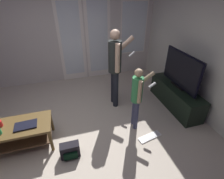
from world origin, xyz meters
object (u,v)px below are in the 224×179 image
object	(u,v)px
flat_screen_tv	(181,71)
person_child	(137,94)
coffee_table	(23,131)
tv_stand	(175,96)
person_adult	(115,63)
laptop_closed	(26,125)
backpack	(70,151)
loose_keyboard	(150,137)

from	to	relation	value
flat_screen_tv	person_child	distance (m)	1.18
flat_screen_tv	coffee_table	bearing A→B (deg)	-174.80
tv_stand	person_child	bearing A→B (deg)	-162.23
coffee_table	person_adult	xyz separation A→B (m)	(1.79, 0.73, 0.67)
person_adult	laptop_closed	bearing A→B (deg)	-155.74
person_child	backpack	xyz separation A→B (m)	(-1.25, -0.35, -0.61)
flat_screen_tv	person_adult	bearing A→B (deg)	160.25
backpack	loose_keyboard	xyz separation A→B (m)	(1.40, -0.01, -0.11)
flat_screen_tv	backpack	bearing A→B (deg)	-163.20
flat_screen_tv	loose_keyboard	size ratio (longest dim) A/B	2.36
person_adult	backpack	distance (m)	1.83
tv_stand	laptop_closed	world-z (taller)	tv_stand
person_adult	backpack	world-z (taller)	person_adult
coffee_table	loose_keyboard	size ratio (longest dim) A/B	1.95
backpack	laptop_closed	distance (m)	0.81
tv_stand	backpack	size ratio (longest dim) A/B	4.81
tv_stand	laptop_closed	bearing A→B (deg)	-173.92
coffee_table	flat_screen_tv	world-z (taller)	flat_screen_tv
coffee_table	laptop_closed	bearing A→B (deg)	-30.70
coffee_table	tv_stand	size ratio (longest dim) A/B	0.62
coffee_table	person_child	distance (m)	1.98
backpack	laptop_closed	bearing A→B (deg)	147.29
backpack	laptop_closed	size ratio (longest dim) A/B	0.90
tv_stand	person_child	distance (m)	1.27
loose_keyboard	laptop_closed	bearing A→B (deg)	168.65
backpack	loose_keyboard	world-z (taller)	backpack
tv_stand	person_adult	distance (m)	1.54
coffee_table	laptop_closed	distance (m)	0.16
person_adult	person_child	xyz separation A→B (m)	(0.15, -0.81, -0.27)
person_adult	backpack	bearing A→B (deg)	-133.42
tv_stand	laptop_closed	distance (m)	3.01
person_child	backpack	distance (m)	1.44
flat_screen_tv	backpack	size ratio (longest dim) A/B	3.61
backpack	tv_stand	bearing A→B (deg)	16.71
flat_screen_tv	backpack	world-z (taller)	flat_screen_tv
person_adult	laptop_closed	xyz separation A→B (m)	(-1.72, -0.77, -0.53)
flat_screen_tv	laptop_closed	distance (m)	3.03
tv_stand	person_child	size ratio (longest dim) A/B	1.19
coffee_table	flat_screen_tv	size ratio (longest dim) A/B	0.83
person_adult	laptop_closed	distance (m)	1.96
coffee_table	laptop_closed	world-z (taller)	laptop_closed
coffee_table	flat_screen_tv	xyz separation A→B (m)	(3.05, 0.28, 0.54)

